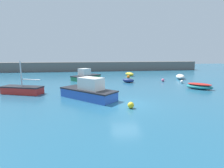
{
  "coord_description": "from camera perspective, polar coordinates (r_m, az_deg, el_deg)",
  "views": [
    {
      "loc": [
        -3.43,
        -14.4,
        4.25
      ],
      "look_at": [
        -0.32,
        6.16,
        0.73
      ],
      "focal_mm": 28.0,
      "sensor_mm": 36.0,
      "label": 1
    }
  ],
  "objects": [
    {
      "name": "ground_plane",
      "position": [
        15.43,
        4.63,
        -6.8
      ],
      "size": [
        120.0,
        120.0,
        0.2
      ],
      "primitive_type": "cube",
      "color": "#235B7A"
    },
    {
      "name": "harbor_breakwater",
      "position": [
        46.16,
        -4.34,
        5.77
      ],
      "size": [
        52.99,
        2.92,
        2.33
      ],
      "primitive_type": "cube",
      "color": "#66605B",
      "rests_on": "ground_plane"
    },
    {
      "name": "open_tender_yellow",
      "position": [
        33.12,
        21.4,
        2.29
      ],
      "size": [
        2.67,
        3.46,
        0.81
      ],
      "rotation": [
        0.0,
        0.0,
        1.11
      ],
      "color": "white",
      "rests_on": "ground_plane"
    },
    {
      "name": "fishing_dinghy_green",
      "position": [
        35.31,
        5.74,
        3.25
      ],
      "size": [
        1.86,
        2.56,
        0.72
      ],
      "rotation": [
        0.0,
        0.0,
        2.0
      ],
      "color": "yellow",
      "rests_on": "ground_plane"
    },
    {
      "name": "dinghy_near_pier",
      "position": [
        26.96,
        5.33,
        1.19
      ],
      "size": [
        2.1,
        2.07,
        0.64
      ],
      "rotation": [
        0.0,
        0.0,
        2.38
      ],
      "color": "navy",
      "rests_on": "ground_plane"
    },
    {
      "name": "rowboat_with_red_cover",
      "position": [
        24.28,
        26.62,
        -0.62
      ],
      "size": [
        3.24,
        3.24,
        0.73
      ],
      "rotation": [
        0.0,
        0.0,
        5.5
      ],
      "color": "teal",
      "rests_on": "ground_plane"
    },
    {
      "name": "sailboat_twin_hulled",
      "position": [
        21.51,
        -27.21,
        -1.66
      ],
      "size": [
        4.73,
        2.96,
        3.58
      ],
      "rotation": [
        0.0,
        0.0,
        2.78
      ],
      "color": "red",
      "rests_on": "ground_plane"
    },
    {
      "name": "cabin_cruiser_white",
      "position": [
        29.88,
        -8.58,
        2.6
      ],
      "size": [
        5.17,
        4.89,
        1.93
      ],
      "rotation": [
        0.0,
        0.0,
        0.72
      ],
      "color": "#287A4C",
      "rests_on": "ground_plane"
    },
    {
      "name": "motorboat_with_cabin",
      "position": [
        17.08,
        -7.61,
        -2.34
      ],
      "size": [
        5.65,
        5.64,
        2.09
      ],
      "rotation": [
        0.0,
        0.0,
        2.36
      ],
      "color": "#2D56B7",
      "rests_on": "ground_plane"
    },
    {
      "name": "mooring_buoy_white",
      "position": [
        28.19,
        21.86,
        0.75
      ],
      "size": [
        0.48,
        0.48,
        0.48
      ],
      "primitive_type": "sphere",
      "color": "white",
      "rests_on": "ground_plane"
    },
    {
      "name": "mooring_buoy_orange",
      "position": [
        31.73,
        5.35,
        2.37
      ],
      "size": [
        0.54,
        0.54,
        0.54
      ],
      "primitive_type": "sphere",
      "color": "orange",
      "rests_on": "ground_plane"
    },
    {
      "name": "mooring_buoy_pink",
      "position": [
        28.86,
        16.31,
        1.24
      ],
      "size": [
        0.47,
        0.47,
        0.47
      ],
      "primitive_type": "sphere",
      "color": "#EA668C",
      "rests_on": "ground_plane"
    },
    {
      "name": "mooring_buoy_yellow",
      "position": [
        14.11,
        6.17,
        -6.88
      ],
      "size": [
        0.51,
        0.51,
        0.51
      ],
      "primitive_type": "sphere",
      "color": "yellow",
      "rests_on": "ground_plane"
    }
  ]
}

